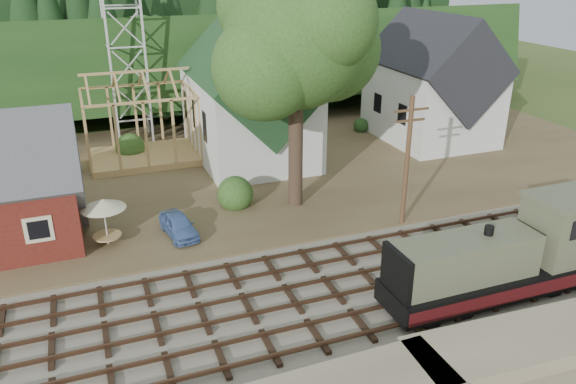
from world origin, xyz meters
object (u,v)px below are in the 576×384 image
object	(u,v)px
locomotive	(508,258)
car_red	(443,137)
car_blue	(179,225)
patio_set	(103,206)

from	to	relation	value
locomotive	car_red	world-z (taller)	locomotive
car_blue	car_red	world-z (taller)	car_blue
car_blue	patio_set	xyz separation A→B (m)	(-3.90, 0.39, 1.68)
locomotive	car_blue	distance (m)	17.55
locomotive	car_blue	xyz separation A→B (m)	(-13.42, 11.26, -1.12)
car_red	car_blue	bearing A→B (deg)	102.00
patio_set	locomotive	bearing A→B (deg)	-33.91
locomotive	patio_set	xyz separation A→B (m)	(-17.32, 11.64, 0.56)
car_red	patio_set	world-z (taller)	patio_set
locomotive	patio_set	size ratio (longest dim) A/B	4.22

